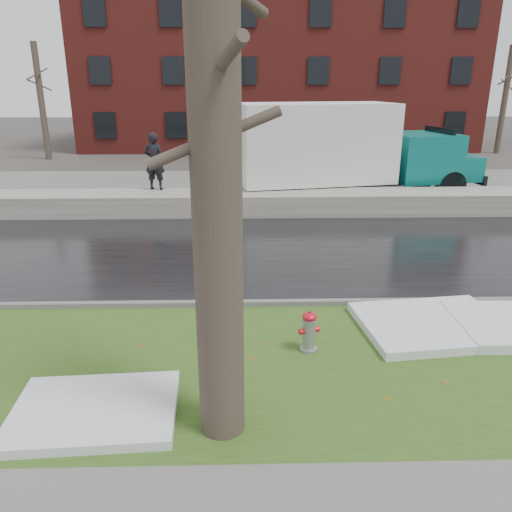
{
  "coord_description": "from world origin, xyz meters",
  "views": [
    {
      "loc": [
        -0.4,
        -8.29,
        4.36
      ],
      "look_at": [
        -0.16,
        1.31,
        1.0
      ],
      "focal_mm": 35.0,
      "sensor_mm": 36.0,
      "label": 1
    }
  ],
  "objects_px": {
    "fire_hydrant": "(309,330)",
    "box_truck": "(343,150)",
    "tree": "(215,145)",
    "worker": "(155,161)"
  },
  "relations": [
    {
      "from": "box_truck",
      "to": "worker",
      "type": "xyz_separation_m",
      "value": [
        -6.89,
        -1.45,
        -0.19
      ]
    },
    {
      "from": "fire_hydrant",
      "to": "tree",
      "type": "distance_m",
      "value": 4.05
    },
    {
      "from": "fire_hydrant",
      "to": "worker",
      "type": "distance_m",
      "value": 11.04
    },
    {
      "from": "tree",
      "to": "box_truck",
      "type": "height_order",
      "value": "tree"
    },
    {
      "from": "fire_hydrant",
      "to": "worker",
      "type": "relative_size",
      "value": 0.37
    },
    {
      "from": "box_truck",
      "to": "worker",
      "type": "bearing_deg",
      "value": -178.9
    },
    {
      "from": "tree",
      "to": "box_truck",
      "type": "relative_size",
      "value": 0.66
    },
    {
      "from": "fire_hydrant",
      "to": "box_truck",
      "type": "bearing_deg",
      "value": 59.55
    },
    {
      "from": "fire_hydrant",
      "to": "box_truck",
      "type": "xyz_separation_m",
      "value": [
        2.71,
        11.58,
        1.49
      ]
    },
    {
      "from": "fire_hydrant",
      "to": "worker",
      "type": "height_order",
      "value": "worker"
    }
  ]
}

